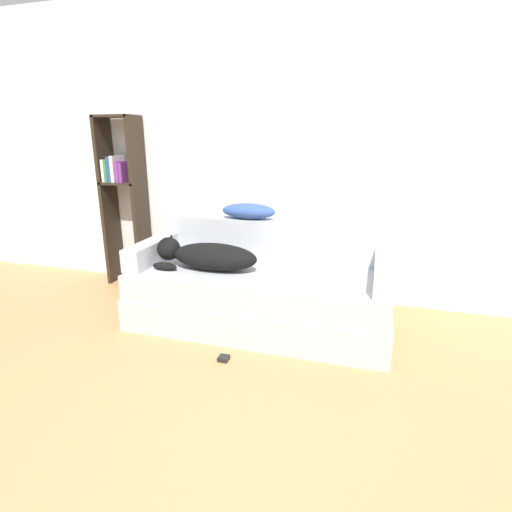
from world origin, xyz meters
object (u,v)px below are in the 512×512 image
Objects in this scene: dog at (207,256)px; bookshelf at (122,191)px; throw_pillow at (249,211)px; power_adapter at (224,358)px; laptop at (283,277)px; couch at (259,298)px.

bookshelf reaches higher than dog.
throw_pillow is at bearing -7.22° from bookshelf.
bookshelf is 23.30× the size of power_adapter.
throw_pillow is 6.61× the size of power_adapter.
couch is at bearing 171.87° from laptop.
couch reaches higher than power_adapter.
dog is at bearing -170.67° from couch.
throw_pillow reaches higher than laptop.
throw_pillow reaches higher than dog.
laptop is 1.97m from bookshelf.
throw_pillow is at bearing 118.87° from couch.
throw_pillow is at bearing 65.98° from dog.
dog is 11.82× the size of power_adapter.
couch is 0.34m from laptop.
power_adapter is at bearing -37.88° from bookshelf.
laptop is at bearing 60.46° from power_adapter.
couch is 4.29× the size of throw_pillow.
laptop is at bearing -2.71° from dog.
throw_pillow reaches higher than power_adapter.
couch is 1.82m from bookshelf.
power_adapter is (1.50, -1.17, -0.93)m from bookshelf.
bookshelf is at bearing 172.78° from throw_pillow.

